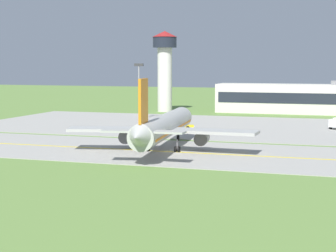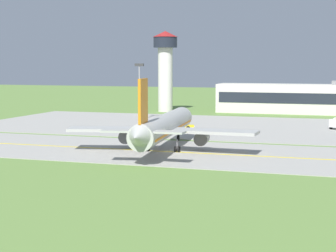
% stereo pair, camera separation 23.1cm
% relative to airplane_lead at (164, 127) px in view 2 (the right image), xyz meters
% --- Properties ---
extents(ground_plane, '(500.00, 500.00, 0.00)m').
position_rel_airplane_lead_xyz_m(ground_plane, '(2.10, -1.29, -4.13)').
color(ground_plane, olive).
extents(taxiway_strip, '(240.00, 28.00, 0.10)m').
position_rel_airplane_lead_xyz_m(taxiway_strip, '(2.10, -1.29, -4.08)').
color(taxiway_strip, '#9E9B93').
rests_on(taxiway_strip, ground).
extents(apron_pad, '(140.00, 52.00, 0.10)m').
position_rel_airplane_lead_xyz_m(apron_pad, '(12.10, 40.71, -4.08)').
color(apron_pad, '#9E9B93').
rests_on(apron_pad, ground).
extents(taxiway_centreline, '(220.00, 0.60, 0.01)m').
position_rel_airplane_lead_xyz_m(taxiway_centreline, '(2.10, -1.29, -4.03)').
color(taxiway_centreline, yellow).
rests_on(taxiway_centreline, taxiway_strip).
extents(airplane_lead, '(32.29, 39.65, 12.70)m').
position_rel_airplane_lead_xyz_m(airplane_lead, '(0.00, 0.00, 0.00)').
color(airplane_lead, '#ADADA8').
rests_on(airplane_lead, ground).
extents(service_truck_baggage, '(6.72, 3.89, 2.59)m').
position_rel_airplane_lead_xyz_m(service_truck_baggage, '(-7.96, 31.35, -2.95)').
color(service_truck_baggage, yellow).
rests_on(service_truck_baggage, ground).
extents(terminal_building, '(50.27, 10.44, 9.74)m').
position_rel_airplane_lead_xyz_m(terminal_building, '(15.04, 83.18, 0.16)').
color(terminal_building, beige).
rests_on(terminal_building, ground).
extents(control_tower, '(7.60, 7.60, 24.38)m').
position_rel_airplane_lead_xyz_m(control_tower, '(-25.60, 76.89, 10.68)').
color(control_tower, silver).
rests_on(control_tower, ground).
extents(apron_light_mast, '(2.40, 0.50, 14.70)m').
position_rel_airplane_lead_xyz_m(apron_light_mast, '(-23.11, 48.50, 5.19)').
color(apron_light_mast, gray).
rests_on(apron_light_mast, ground).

